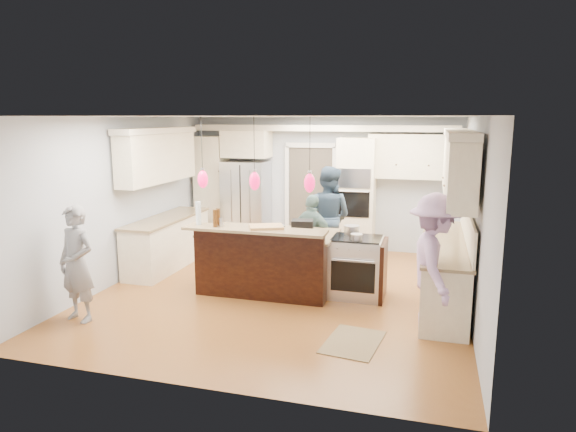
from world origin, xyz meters
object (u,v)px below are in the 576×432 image
Objects in this scene: kitchen_island at (268,260)px; person_far_left at (328,217)px; island_range at (358,267)px; person_bar_end at (77,264)px; refrigerator at (246,204)px.

person_far_left reaches higher than kitchen_island.
person_bar_end is at bearing -150.62° from island_range.
refrigerator is 0.98× the size of person_far_left.
island_range is at bearing 3.06° from kitchen_island.
refrigerator reaches higher than kitchen_island.
kitchen_island is at bearing 80.09° from person_far_left.
refrigerator is 1.15× the size of person_bar_end.
refrigerator is at bearing 93.02° from person_bar_end.
island_range is 0.59× the size of person_bar_end.
kitchen_island is 1.71m from person_far_left.
person_far_left is (1.94, -1.04, 0.02)m from refrigerator.
person_far_left reaches higher than island_range.
person_bar_end is (-2.05, -1.87, 0.30)m from kitchen_island.
kitchen_island is 2.28× the size of island_range.
refrigerator is at bearing -15.36° from person_far_left.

